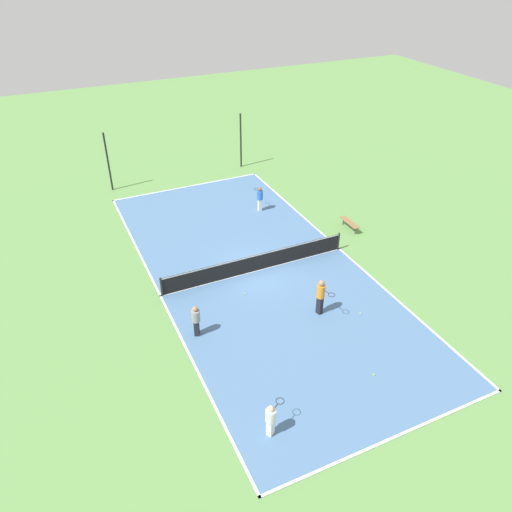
{
  "coord_description": "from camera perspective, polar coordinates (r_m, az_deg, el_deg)",
  "views": [
    {
      "loc": [
        -8.68,
        -18.73,
        14.32
      ],
      "look_at": [
        0.0,
        0.0,
        0.9
      ],
      "focal_mm": 35.0,
      "sensor_mm": 36.0,
      "label": 1
    }
  ],
  "objects": [
    {
      "name": "bench",
      "position": [
        29.02,
        10.66,
        3.72
      ],
      "size": [
        0.36,
        1.53,
        0.45
      ],
      "rotation": [
        0.0,
        0.0,
        1.57
      ],
      "color": "olive",
      "rests_on": "ground_plane"
    },
    {
      "name": "tennis_ball_left_sideline",
      "position": [
        20.2,
        13.34,
        -13.04
      ],
      "size": [
        0.07,
        0.07,
        0.07
      ],
      "primitive_type": "sphere",
      "color": "#CCE033",
      "rests_on": "court_surface"
    },
    {
      "name": "fence_post_back_left",
      "position": [
        33.92,
        -16.55,
        10.25
      ],
      "size": [
        0.12,
        0.12,
        3.88
      ],
      "color": "black",
      "rests_on": "ground_plane"
    },
    {
      "name": "tennis_ball_right_alley",
      "position": [
        23.52,
        -1.23,
        -4.31
      ],
      "size": [
        0.07,
        0.07,
        0.07
      ],
      "primitive_type": "sphere",
      "color": "#CCE033",
      "rests_on": "court_surface"
    },
    {
      "name": "fence_post_back_right",
      "position": [
        36.22,
        -1.75,
        13.03
      ],
      "size": [
        0.12,
        0.12,
        3.88
      ],
      "color": "black",
      "rests_on": "ground_plane"
    },
    {
      "name": "tennis_ball_midcourt",
      "position": [
        22.86,
        11.84,
        -6.43
      ],
      "size": [
        0.07,
        0.07,
        0.07
      ],
      "primitive_type": "sphere",
      "color": "#CCE033",
      "rests_on": "court_surface"
    },
    {
      "name": "player_far_white",
      "position": [
        17.39,
        1.71,
        -18.06
      ],
      "size": [
        0.97,
        0.78,
        1.37
      ],
      "rotation": [
        0.0,
        0.0,
        0.56
      ],
      "color": "white",
      "rests_on": "court_surface"
    },
    {
      "name": "ground_plane",
      "position": [
        25.12,
        -0.0,
        -1.72
      ],
      "size": [
        80.0,
        80.0,
        0.0
      ],
      "primitive_type": "plane",
      "color": "#60934C"
    },
    {
      "name": "court_surface",
      "position": [
        25.12,
        -0.0,
        -1.7
      ],
      "size": [
        9.99,
        21.95,
        0.02
      ],
      "color": "#4C729E",
      "rests_on": "ground_plane"
    },
    {
      "name": "player_center_orange",
      "position": [
        21.99,
        7.41,
        -4.4
      ],
      "size": [
        0.58,
        0.99,
        1.78
      ],
      "rotation": [
        0.0,
        0.0,
        5.0
      ],
      "color": "black",
      "rests_on": "court_surface"
    },
    {
      "name": "player_near_blue",
      "position": [
        30.29,
        0.43,
        6.71
      ],
      "size": [
        0.38,
        0.95,
        1.53
      ],
      "rotation": [
        0.0,
        0.0,
        1.52
      ],
      "color": "white",
      "rests_on": "court_surface"
    },
    {
      "name": "player_baseline_gray",
      "position": [
        20.97,
        -6.88,
        -7.17
      ],
      "size": [
        0.48,
        0.48,
        1.5
      ],
      "rotation": [
        0.0,
        0.0,
        4.26
      ],
      "color": "black",
      "rests_on": "court_surface"
    },
    {
      "name": "tennis_net",
      "position": [
        24.83,
        -0.0,
        -0.72
      ],
      "size": [
        9.79,
        0.1,
        0.99
      ],
      "color": "black",
      "rests_on": "court_surface"
    }
  ]
}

